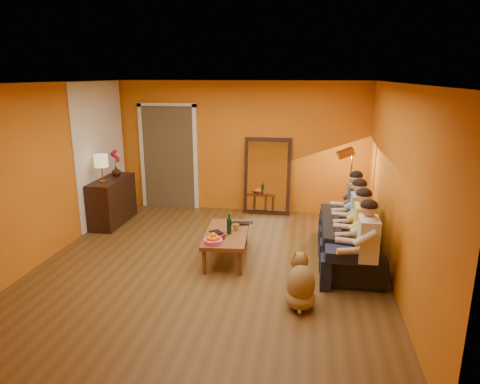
% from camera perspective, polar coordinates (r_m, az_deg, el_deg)
% --- Properties ---
extents(room_shell, '(5.00, 5.50, 2.60)m').
position_cam_1_polar(room_shell, '(6.29, -3.34, 2.46)').
color(room_shell, brown).
rests_on(room_shell, ground).
extents(white_accent, '(0.02, 1.90, 2.58)m').
position_cam_1_polar(white_accent, '(8.42, -18.02, 5.03)').
color(white_accent, white).
rests_on(white_accent, wall_left).
extents(doorway_recess, '(1.06, 0.30, 2.10)m').
position_cam_1_polar(doorway_recess, '(9.06, -9.23, 4.67)').
color(doorway_recess, '#3F2D19').
rests_on(doorway_recess, floor).
extents(door_jamb_left, '(0.08, 0.06, 2.20)m').
position_cam_1_polar(door_jamb_left, '(9.15, -12.86, 4.58)').
color(door_jamb_left, white).
rests_on(door_jamb_left, wall_back).
extents(door_jamb_right, '(0.08, 0.06, 2.20)m').
position_cam_1_polar(door_jamb_right, '(8.79, -5.93, 4.45)').
color(door_jamb_right, white).
rests_on(door_jamb_right, wall_back).
extents(door_header, '(1.22, 0.06, 0.08)m').
position_cam_1_polar(door_header, '(8.82, -9.78, 11.37)').
color(door_header, white).
rests_on(door_header, wall_back).
extents(mirror_frame, '(0.92, 0.27, 1.51)m').
position_cam_1_polar(mirror_frame, '(8.51, 3.66, 2.14)').
color(mirror_frame, black).
rests_on(mirror_frame, floor).
extents(mirror_glass, '(0.78, 0.21, 1.35)m').
position_cam_1_polar(mirror_glass, '(8.47, 3.63, 2.08)').
color(mirror_glass, white).
rests_on(mirror_glass, mirror_frame).
extents(sideboard, '(0.44, 1.18, 0.85)m').
position_cam_1_polar(sideboard, '(8.33, -16.65, -1.16)').
color(sideboard, black).
rests_on(sideboard, floor).
extents(table_lamp, '(0.24, 0.24, 0.51)m').
position_cam_1_polar(table_lamp, '(7.91, -17.95, 2.96)').
color(table_lamp, beige).
rests_on(table_lamp, sideboard).
extents(sofa, '(2.12, 0.83, 0.62)m').
position_cam_1_polar(sofa, '(6.69, 14.31, -6.08)').
color(sofa, black).
rests_on(sofa, floor).
extents(coffee_table, '(0.71, 1.26, 0.42)m').
position_cam_1_polar(coffee_table, '(6.52, -1.80, -7.13)').
color(coffee_table, brown).
rests_on(coffee_table, floor).
extents(floor_lamp, '(0.33, 0.28, 1.44)m').
position_cam_1_polar(floor_lamp, '(7.88, 14.45, 0.30)').
color(floor_lamp, '#AF6C33').
rests_on(floor_lamp, floor).
extents(dog, '(0.53, 0.65, 0.66)m').
position_cam_1_polar(dog, '(5.27, 8.13, -11.54)').
color(dog, olive).
rests_on(dog, floor).
extents(person_far_left, '(0.70, 0.44, 1.22)m').
position_cam_1_polar(person_far_left, '(5.68, 16.62, -6.95)').
color(person_far_left, beige).
rests_on(person_far_left, sofa).
extents(person_mid_left, '(0.70, 0.44, 1.22)m').
position_cam_1_polar(person_mid_left, '(6.19, 16.02, -5.03)').
color(person_mid_left, '#DAD148').
rests_on(person_mid_left, sofa).
extents(person_mid_right, '(0.70, 0.44, 1.22)m').
position_cam_1_polar(person_mid_right, '(6.70, 15.52, -3.41)').
color(person_mid_right, '#7C9EBF').
rests_on(person_mid_right, sofa).
extents(person_far_right, '(0.70, 0.44, 1.22)m').
position_cam_1_polar(person_far_right, '(7.22, 15.09, -2.02)').
color(person_far_right, '#36363B').
rests_on(person_far_right, sofa).
extents(fruit_bowl, '(0.26, 0.26, 0.16)m').
position_cam_1_polar(fruit_bowl, '(6.02, -3.59, -6.13)').
color(fruit_bowl, '#E25084').
rests_on(fruit_bowl, coffee_table).
extents(wine_bottle, '(0.07, 0.07, 0.31)m').
position_cam_1_polar(wine_bottle, '(6.33, -1.47, -4.28)').
color(wine_bottle, black).
rests_on(wine_bottle, coffee_table).
extents(tumbler, '(0.11, 0.11, 0.10)m').
position_cam_1_polar(tumbler, '(6.51, -0.58, -4.70)').
color(tumbler, '#B27F3F').
rests_on(tumbler, coffee_table).
extents(laptop, '(0.39, 0.29, 0.03)m').
position_cam_1_polar(laptop, '(6.73, 0.27, -4.34)').
color(laptop, black).
rests_on(laptop, coffee_table).
extents(book_lower, '(0.24, 0.29, 0.02)m').
position_cam_1_polar(book_lower, '(6.29, -3.79, -5.83)').
color(book_lower, black).
rests_on(book_lower, coffee_table).
extents(book_mid, '(0.25, 0.29, 0.02)m').
position_cam_1_polar(book_mid, '(6.29, -3.68, -5.62)').
color(book_mid, maroon).
rests_on(book_mid, book_lower).
extents(book_upper, '(0.24, 0.25, 0.02)m').
position_cam_1_polar(book_upper, '(6.26, -3.81, -5.52)').
color(book_upper, black).
rests_on(book_upper, book_mid).
extents(vase, '(0.17, 0.17, 0.18)m').
position_cam_1_polar(vase, '(8.42, -16.19, 2.69)').
color(vase, black).
rests_on(vase, sideboard).
extents(flowers, '(0.17, 0.17, 0.51)m').
position_cam_1_polar(flowers, '(8.37, -16.33, 4.58)').
color(flowers, maroon).
rests_on(flowers, vase).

